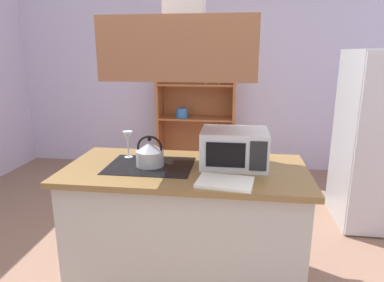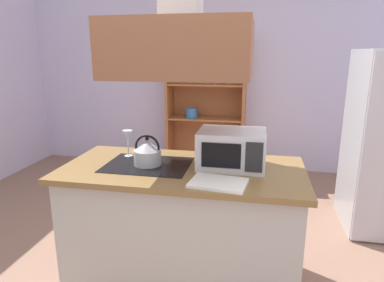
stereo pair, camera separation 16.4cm
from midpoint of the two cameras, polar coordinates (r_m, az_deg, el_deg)
The scene contains 8 objects.
wall_back at distance 5.01m, azimuth 3.26°, elevation 10.87°, with size 6.00×0.12×2.70m, color silver.
kitchen_island at distance 2.56m, azimuth -2.95°, elevation -13.94°, with size 1.69×0.82×0.90m.
range_hood at distance 2.25m, azimuth -3.41°, elevation 17.74°, with size 0.90×0.70×1.18m.
dish_cabinet at distance 4.88m, azimuth -0.21°, elevation 4.89°, with size 1.11×0.40×1.92m.
kettle at distance 2.41m, azimuth -9.06°, elevation -2.07°, with size 0.20×0.20×0.22m.
cutting_board at distance 2.09m, azimuth 3.32°, elevation -6.97°, with size 0.34×0.24×0.02m, color white.
microwave at distance 2.38m, azimuth 5.19°, elevation -1.23°, with size 0.46×0.35×0.26m.
wine_glass_on_counter at distance 2.62m, azimuth -12.54°, elevation 0.45°, with size 0.08×0.08×0.21m.
Camera 1 is at (0.30, -2.00, 1.68)m, focal length 31.68 mm.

